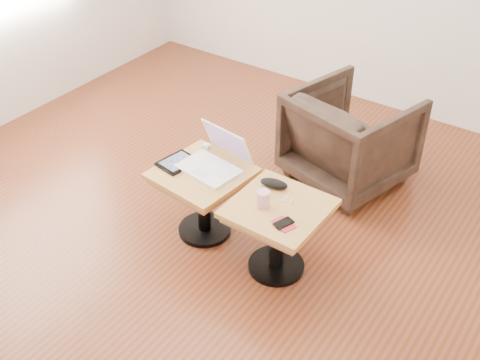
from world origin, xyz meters
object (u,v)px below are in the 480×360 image
Objects in this scene: laptop at (215,160)px; striped_cup at (263,199)px; side_table_left at (203,187)px; armchair at (350,138)px; side_table_right at (278,222)px.

laptop is 0.46m from striped_cup.
side_table_left is 0.76× the size of armchair.
armchair is at bearing 71.54° from side_table_left.
side_table_right is at bearing -3.30° from laptop.
side_table_left is 0.54m from side_table_right.
side_table_right is at bearing 31.83° from striped_cup.
armchair reaches higher than side_table_left.
side_table_left is at bearing 178.62° from side_table_right.
laptop reaches higher than armchair.
side_table_right is 0.18m from striped_cup.
side_table_left is 0.18m from laptop.
laptop is 4.11× the size of striped_cup.
laptop is (-0.51, 0.10, 0.16)m from side_table_right.
striped_cup is at bearing -10.65° from laptop.
armchair is (-0.08, 1.04, -0.01)m from side_table_right.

